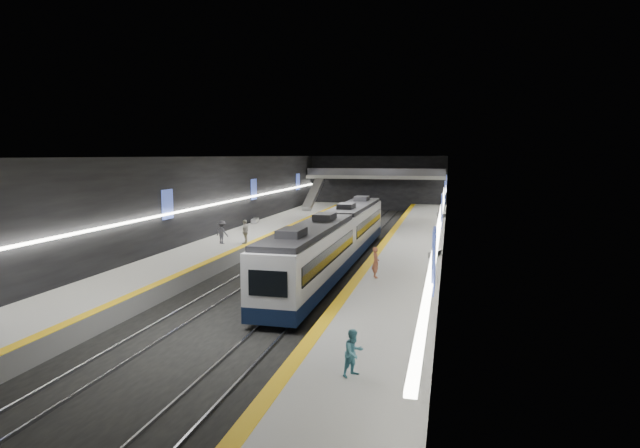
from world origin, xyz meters
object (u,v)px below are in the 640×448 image
(passenger_right_a, at_px, (376,263))
(passenger_left_b, at_px, (222,232))
(train, at_px, (336,238))
(bench_right_far, at_px, (441,215))
(bench_left_far, at_px, (255,221))
(passenger_left_a, at_px, (245,232))
(escalator, at_px, (313,194))
(passenger_right_b, at_px, (354,353))
(bench_right_near, at_px, (435,254))

(passenger_right_a, bearing_deg, passenger_left_b, 35.51)
(train, relative_size, bench_right_far, 15.81)
(bench_left_far, relative_size, bench_right_far, 1.01)
(train, xyz_separation_m, passenger_left_a, (-8.02, 2.49, -0.22))
(bench_right_far, bearing_deg, passenger_left_b, -143.87)
(passenger_left_b, bearing_deg, escalator, -67.76)
(passenger_right_b, bearing_deg, train, 52.38)
(escalator, relative_size, passenger_left_b, 4.24)
(train, distance_m, passenger_left_a, 8.40)
(bench_left_far, xyz_separation_m, passenger_right_a, (15.82, -22.25, 0.67))
(bench_right_near, height_order, bench_right_far, bench_right_far)
(escalator, xyz_separation_m, bench_left_far, (-2.00, -16.95, -1.67))
(train, height_order, bench_right_far, train)
(passenger_left_b, bearing_deg, bench_left_far, -58.79)
(bench_right_near, distance_m, passenger_left_a, 15.16)
(bench_right_near, relative_size, bench_right_far, 0.91)
(passenger_right_a, relative_size, passenger_left_a, 0.93)
(train, bearing_deg, escalator, 107.25)
(passenger_right_b, bearing_deg, bench_left_far, 64.08)
(escalator, height_order, bench_right_near, escalator)
(bench_right_far, distance_m, passenger_left_a, 27.87)
(escalator, relative_size, passenger_right_b, 5.15)
(bench_left_far, xyz_separation_m, bench_right_far, (19.00, 10.69, -0.00))
(train, distance_m, bench_right_far, 26.90)
(bench_left_far, bearing_deg, passenger_right_b, -74.91)
(escalator, xyz_separation_m, passenger_right_b, (15.02, -53.28, -1.12))
(bench_right_near, distance_m, bench_right_far, 25.38)
(bench_right_far, xyz_separation_m, passenger_left_b, (-16.85, -23.88, 0.71))
(escalator, height_order, passenger_left_a, escalator)
(bench_left_far, bearing_deg, bench_right_near, -47.72)
(bench_right_far, height_order, passenger_left_a, passenger_left_a)
(bench_right_near, bearing_deg, bench_left_far, 157.29)
(bench_left_far, xyz_separation_m, passenger_right_b, (17.02, -36.34, 0.54))
(bench_left_far, distance_m, passenger_left_a, 13.39)
(bench_right_near, distance_m, passenger_left_b, 16.93)
(passenger_left_a, bearing_deg, passenger_right_b, 26.83)
(passenger_right_a, relative_size, passenger_right_b, 1.17)
(bench_left_far, bearing_deg, train, -61.83)
(train, relative_size, passenger_left_a, 15.33)
(passenger_right_a, height_order, passenger_left_a, passenger_left_a)
(passenger_left_a, bearing_deg, train, 70.62)
(train, xyz_separation_m, bench_right_far, (7.00, 25.95, -0.96))
(escalator, distance_m, passenger_left_b, 30.15)
(bench_left_far, xyz_separation_m, passenger_left_b, (2.15, -13.19, 0.71))
(bench_left_far, relative_size, bench_right_near, 1.11)
(passenger_left_b, bearing_deg, train, -169.90)
(passenger_right_a, distance_m, passenger_right_b, 14.14)
(passenger_right_b, relative_size, passenger_left_a, 0.79)
(bench_left_far, relative_size, passenger_left_b, 1.02)
(escalator, bearing_deg, bench_left_far, -96.73)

